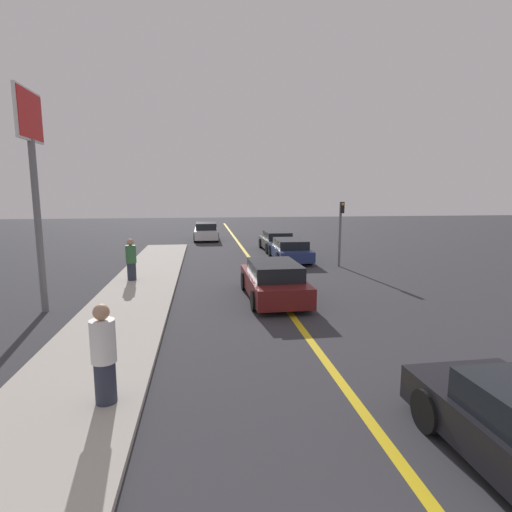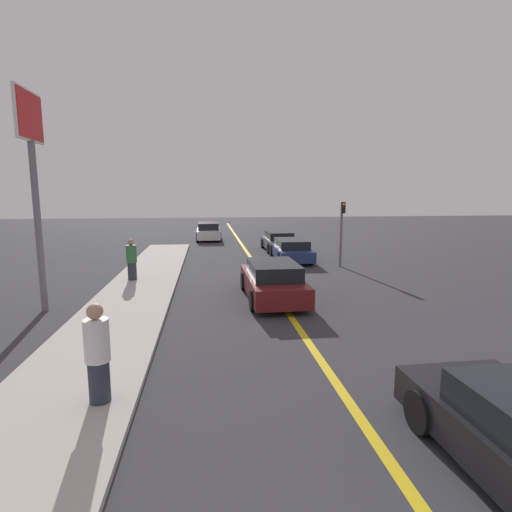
% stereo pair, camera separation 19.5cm
% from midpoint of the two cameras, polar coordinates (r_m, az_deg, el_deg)
% --- Properties ---
extents(road_center_line, '(0.20, 60.00, 0.01)m').
position_cam_midpoint_polar(road_center_line, '(19.22, 0.06, -2.00)').
color(road_center_line, gold).
rests_on(road_center_line, ground_plane).
extents(sidewalk_left, '(2.66, 27.35, 0.12)m').
position_cam_midpoint_polar(sidewalk_left, '(15.03, -17.14, -5.32)').
color(sidewalk_left, '#ADA89E').
rests_on(sidewalk_left, ground_plane).
extents(car_ahead_center, '(1.96, 4.56, 1.32)m').
position_cam_midpoint_polar(car_ahead_center, '(13.94, 2.11, -3.55)').
color(car_ahead_center, maroon).
rests_on(car_ahead_center, ground_plane).
extents(car_far_distant, '(1.96, 4.52, 1.18)m').
position_cam_midpoint_polar(car_far_distant, '(21.96, 4.57, 0.89)').
color(car_far_distant, navy).
rests_on(car_far_distant, ground_plane).
extents(car_parked_left_lot, '(1.88, 4.11, 1.24)m').
position_cam_midpoint_polar(car_parked_left_lot, '(25.65, 2.75, 2.11)').
color(car_parked_left_lot, '#4C5156').
rests_on(car_parked_left_lot, ground_plane).
extents(car_oncoming_far, '(1.91, 4.49, 1.37)m').
position_cam_midpoint_polar(car_oncoming_far, '(31.72, -7.32, 3.49)').
color(car_oncoming_far, silver).
rests_on(car_oncoming_far, ground_plane).
extents(pedestrian_near_curb, '(0.42, 0.42, 1.74)m').
position_cam_midpoint_polar(pedestrian_near_curb, '(7.42, -21.65, -12.96)').
color(pedestrian_near_curb, '#282D3D').
rests_on(pedestrian_near_curb, sidewalk_left).
extents(pedestrian_mid_group, '(0.42, 0.42, 1.71)m').
position_cam_midpoint_polar(pedestrian_mid_group, '(17.13, -17.72, -0.52)').
color(pedestrian_mid_group, '#282D3D').
rests_on(pedestrian_mid_group, sidewalk_left).
extents(traffic_light, '(0.18, 0.40, 3.24)m').
position_cam_midpoint_polar(traffic_light, '(20.27, 11.73, 4.19)').
color(traffic_light, slate).
rests_on(traffic_light, ground_plane).
extents(roadside_sign, '(0.20, 1.78, 6.64)m').
position_cam_midpoint_polar(roadside_sign, '(13.84, -29.75, 13.01)').
color(roadside_sign, slate).
rests_on(roadside_sign, ground_plane).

